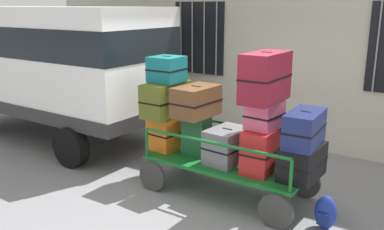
# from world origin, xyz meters

# --- Properties ---
(ground_plane) EXTENTS (40.00, 40.00, 0.00)m
(ground_plane) POSITION_xyz_m (0.00, 0.00, 0.00)
(ground_plane) COLOR gray
(building_wall) EXTENTS (12.00, 0.38, 5.00)m
(building_wall) POSITION_xyz_m (0.00, 2.65, 2.50)
(building_wall) COLOR beige
(building_wall) RESTS_ON ground
(van) EXTENTS (5.03, 2.08, 2.65)m
(van) POSITION_xyz_m (-3.95, 0.32, 1.64)
(van) COLOR white
(van) RESTS_ON ground
(luggage_cart) EXTENTS (2.41, 1.10, 0.50)m
(luggage_cart) POSITION_xyz_m (0.37, -0.09, 0.40)
(luggage_cart) COLOR #146023
(luggage_cart) RESTS_ON ground
(cart_railing) EXTENTS (2.28, 0.96, 0.44)m
(cart_railing) POSITION_xyz_m (0.37, -0.09, 0.86)
(cart_railing) COLOR #146023
(cart_railing) RESTS_ON luggage_cart
(suitcase_left_bottom) EXTENTS (0.47, 0.57, 0.53)m
(suitcase_left_bottom) POSITION_xyz_m (-0.70, -0.10, 0.77)
(suitcase_left_bottom) COLOR orange
(suitcase_left_bottom) RESTS_ON luggage_cart
(suitcase_left_middle) EXTENTS (0.42, 0.83, 0.52)m
(suitcase_left_middle) POSITION_xyz_m (-0.70, -0.12, 1.29)
(suitcase_left_middle) COLOR #4C5119
(suitcase_left_middle) RESTS_ON suitcase_left_bottom
(suitcase_left_top) EXTENTS (0.47, 0.49, 0.39)m
(suitcase_left_top) POSITION_xyz_m (-0.70, -0.09, 1.75)
(suitcase_left_top) COLOR #0F5960
(suitcase_left_top) RESTS_ON suitcase_left_middle
(suitcase_midleft_bottom) EXTENTS (0.39, 0.33, 0.60)m
(suitcase_midleft_bottom) POSITION_xyz_m (-0.17, -0.09, 0.80)
(suitcase_midleft_bottom) COLOR #194C28
(suitcase_midleft_bottom) RESTS_ON luggage_cart
(suitcase_midleft_middle) EXTENTS (0.50, 0.74, 0.45)m
(suitcase_midleft_middle) POSITION_xyz_m (-0.17, -0.10, 1.33)
(suitcase_midleft_middle) COLOR brown
(suitcase_midleft_middle) RESTS_ON suitcase_midleft_bottom
(suitcase_center_bottom) EXTENTS (0.51, 0.68, 0.50)m
(suitcase_center_bottom) POSITION_xyz_m (0.37, -0.12, 0.75)
(suitcase_center_bottom) COLOR slate
(suitcase_center_bottom) RESTS_ON luggage_cart
(suitcase_midright_bottom) EXTENTS (0.40, 0.81, 0.59)m
(suitcase_midright_bottom) POSITION_xyz_m (0.91, -0.06, 0.80)
(suitcase_midright_bottom) COLOR #B21E1E
(suitcase_midright_bottom) RESTS_ON luggage_cart
(suitcase_midright_middle) EXTENTS (0.41, 0.53, 0.37)m
(suitcase_midright_middle) POSITION_xyz_m (0.91, -0.09, 1.28)
(suitcase_midright_middle) COLOR #CC4C72
(suitcase_midright_middle) RESTS_ON suitcase_midright_bottom
(suitcase_midright_top) EXTENTS (0.41, 0.83, 0.64)m
(suitcase_midright_top) POSITION_xyz_m (0.91, -0.12, 1.79)
(suitcase_midright_top) COLOR maroon
(suitcase_midright_top) RESTS_ON suitcase_midright_middle
(suitcase_right_bottom) EXTENTS (0.46, 0.72, 0.45)m
(suitcase_right_bottom) POSITION_xyz_m (1.45, -0.05, 0.72)
(suitcase_right_bottom) COLOR black
(suitcase_right_bottom) RESTS_ON luggage_cart
(suitcase_right_middle) EXTENTS (0.42, 0.76, 0.45)m
(suitcase_right_middle) POSITION_xyz_m (1.45, -0.06, 1.17)
(suitcase_right_middle) COLOR navy
(suitcase_right_middle) RESTS_ON suitcase_right_bottom
(backpack) EXTENTS (0.27, 0.22, 0.44)m
(backpack) POSITION_xyz_m (1.86, -0.28, 0.22)
(backpack) COLOR navy
(backpack) RESTS_ON ground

